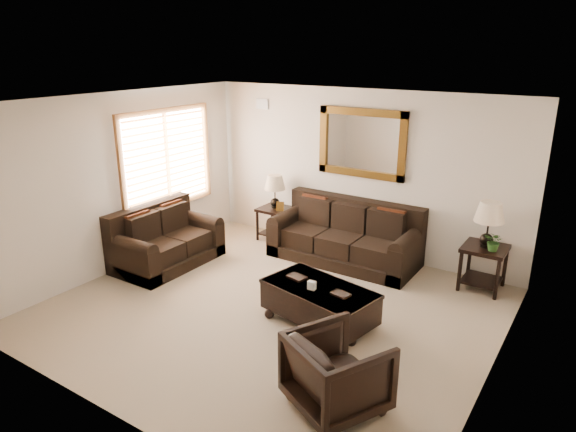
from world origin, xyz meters
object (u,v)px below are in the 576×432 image
Objects in this scene: sofa at (346,239)px; loveseat at (165,243)px; end_table_right at (487,233)px; armchair at (337,369)px; end_table_left at (275,198)px; coffee_table at (319,300)px.

sofa is 2.90m from loveseat.
end_table_right is (2.12, 0.13, 0.50)m from sofa.
loveseat is (-2.35, -1.71, -0.01)m from sofa.
sofa is 3.63m from armchair.
end_table_left is at bearing -24.59° from loveseat.
sofa reaches higher than coffee_table.
end_table_left reaches higher than sofa.
coffee_table is at bearing -44.79° from end_table_left.
armchair is (3.93, -1.56, 0.08)m from loveseat.
loveseat is 1.28× the size of end_table_right.
end_table_right reaches higher than loveseat.
end_table_left is at bearing -21.47° from armchair.
armchair is (-0.54, -3.40, -0.43)m from end_table_right.
end_table_right is at bearing -0.41° from end_table_left.
end_table_left is at bearing 179.59° from end_table_right.
coffee_table is (0.64, -1.96, -0.05)m from sofa.
end_table_right is (3.61, -0.03, 0.08)m from end_table_left.
end_table_right reaches higher than end_table_left.
armchair reaches higher than coffee_table.
armchair is at bearing -98.95° from end_table_right.
end_table_right reaches higher than armchair.
coffee_table is at bearing -72.01° from sofa.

